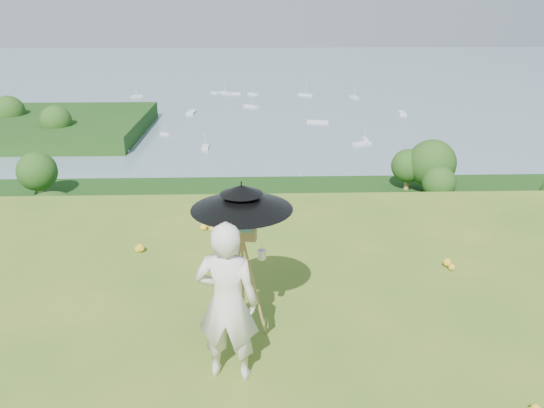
{
  "coord_description": "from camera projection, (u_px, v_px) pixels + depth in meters",
  "views": [
    {
      "loc": [
        -1.24,
        -3.4,
        3.78
      ],
      "look_at": [
        -1.0,
        4.3,
        0.81
      ],
      "focal_mm": 35.0,
      "sensor_mm": 36.0,
      "label": 1
    }
  ],
  "objects": [
    {
      "name": "harbor_town",
      "position": [
        264.0,
        221.0,
        85.12
      ],
      "size": [
        110.0,
        22.0,
        5.0
      ],
      "primitive_type": null,
      "color": "silver",
      "rests_on": "shoreline_tier"
    },
    {
      "name": "moored_boats",
      "position": [
        220.0,
        127.0,
        166.43
      ],
      "size": [
        140.0,
        140.0,
        0.7
      ],
      "primitive_type": null,
      "color": "silver",
      "rests_on": "bay_water"
    },
    {
      "name": "peninsula",
      "position": [
        7.0,
        118.0,
        157.32
      ],
      "size": [
        90.0,
        60.0,
        12.0
      ],
      "primitive_type": null,
      "color": "#11380F",
      "rests_on": "bay_water"
    },
    {
      "name": "painter_cap",
      "position": [
        224.0,
        227.0,
        5.11
      ],
      "size": [
        0.18,
        0.22,
        0.1
      ],
      "primitive_type": null,
      "rotation": [
        0.0,
        0.0,
        -0.03
      ],
      "color": "#C86F6E",
      "rests_on": "painter"
    },
    {
      "name": "sun_umbrella",
      "position": [
        242.0,
        209.0,
        5.72
      ],
      "size": [
        1.28,
        1.28,
        0.63
      ],
      "primitive_type": null,
      "rotation": [
        0.0,
        0.0,
        -0.16
      ],
      "color": "black",
      "rests_on": "field_easel"
    },
    {
      "name": "shoreline_tier",
      "position": [
        265.0,
        258.0,
        87.47
      ],
      "size": [
        170.0,
        28.0,
        8.0
      ],
      "primitive_type": "cube",
      "color": "gray",
      "rests_on": "bay_water"
    },
    {
      "name": "field_easel",
      "position": [
        243.0,
        280.0,
        5.99
      ],
      "size": [
        0.73,
        0.73,
        1.65
      ],
      "primitive_type": null,
      "rotation": [
        0.0,
        0.0,
        -0.19
      ],
      "color": "#AB7547",
      "rests_on": "ground"
    },
    {
      "name": "painter",
      "position": [
        227.0,
        303.0,
        5.41
      ],
      "size": [
        0.71,
        0.53,
        1.79
      ],
      "primitive_type": "imported",
      "rotation": [
        0.0,
        0.0,
        2.97
      ],
      "color": "white",
      "rests_on": "ground"
    },
    {
      "name": "slope_trees",
      "position": [
        272.0,
        250.0,
        42.6
      ],
      "size": [
        110.0,
        50.0,
        6.0
      ],
      "primitive_type": null,
      "color": "#214C16",
      "rests_on": "forest_slope"
    },
    {
      "name": "bay_water",
      "position": [
        258.0,
        89.0,
        240.58
      ],
      "size": [
        700.0,
        700.0,
        0.0
      ],
      "primitive_type": "plane",
      "color": "slate",
      "rests_on": "ground"
    },
    {
      "name": "forest_slope",
      "position": [
        272.0,
        390.0,
        47.65
      ],
      "size": [
        140.0,
        56.0,
        22.0
      ],
      "primitive_type": "cube",
      "color": "#11380F",
      "rests_on": "bay_water"
    }
  ]
}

